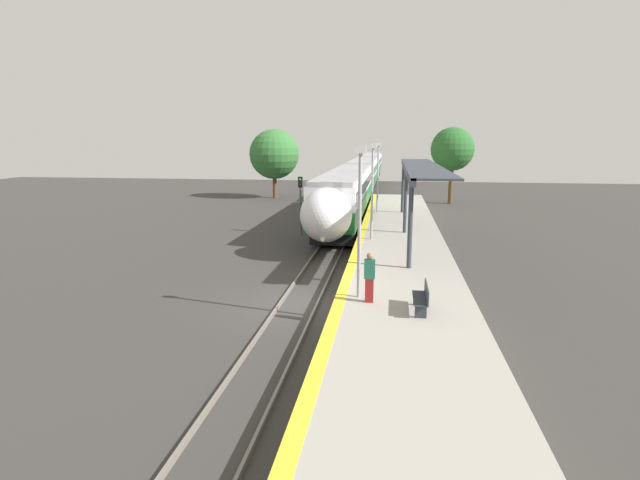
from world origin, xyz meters
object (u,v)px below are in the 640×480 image
at_px(lamppost_mid, 372,185).
at_px(platform_bench, 423,297).
at_px(person_waiting, 370,277).
at_px(lamppost_near, 360,212).
at_px(train, 362,175).
at_px(railway_signal, 300,199).
at_px(lamppost_far, 378,173).

bearing_deg(lamppost_mid, platform_bench, -79.68).
distance_m(person_waiting, lamppost_near, 2.19).
distance_m(train, platform_bench, 43.61).
xyz_separation_m(train, person_waiting, (2.79, -42.64, -0.46)).
xyz_separation_m(platform_bench, person_waiting, (-1.72, 0.72, 0.41)).
bearing_deg(railway_signal, platform_bench, -67.59).
bearing_deg(train, platform_bench, -84.05).
bearing_deg(person_waiting, lamppost_far, 91.06).
bearing_deg(lamppost_near, lamppost_mid, 90.00).
xyz_separation_m(person_waiting, railway_signal, (-5.37, 16.50, 0.59)).
distance_m(person_waiting, lamppost_mid, 11.13).
bearing_deg(train, person_waiting, -86.25).
distance_m(platform_bench, person_waiting, 1.91).
bearing_deg(lamppost_far, platform_bench, -84.51).
xyz_separation_m(train, lamppost_far, (2.40, -21.31, 1.63)).
height_order(person_waiting, lamppost_far, lamppost_far).
bearing_deg(lamppost_near, platform_bench, -30.24).
bearing_deg(platform_bench, lamppost_near, 149.76).
relative_size(lamppost_near, lamppost_mid, 1.00).
bearing_deg(railway_signal, person_waiting, -71.95).
relative_size(platform_bench, lamppost_far, 0.31).
bearing_deg(lamppost_far, person_waiting, -88.94).
relative_size(train, lamppost_far, 13.28).
bearing_deg(lamppost_near, train, 93.26).
relative_size(train, railway_signal, 17.60).
bearing_deg(lamppost_far, railway_signal, -135.83).
bearing_deg(lamppost_mid, train, 94.32).
relative_size(person_waiting, railway_signal, 0.44).
distance_m(person_waiting, railway_signal, 17.36).
height_order(platform_bench, lamppost_far, lamppost_far).
bearing_deg(train, railway_signal, -95.64).
bearing_deg(lamppost_near, lamppost_far, 90.00).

